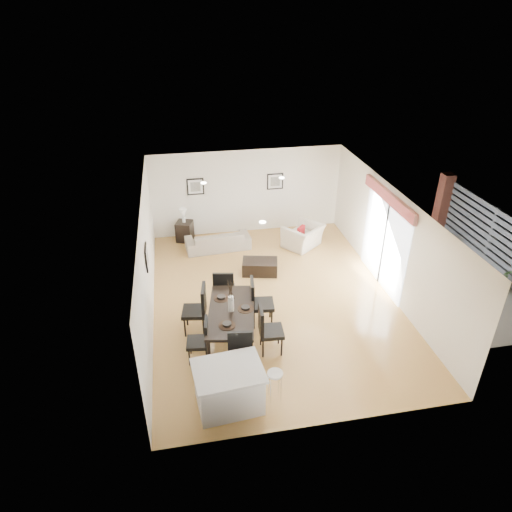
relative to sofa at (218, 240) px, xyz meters
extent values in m
plane|color=tan|center=(1.08, -2.93, -0.28)|extent=(8.00, 8.00, 0.00)
cube|color=white|center=(1.08, 1.07, 1.07)|extent=(6.00, 0.04, 2.70)
cube|color=white|center=(1.08, -6.93, 1.07)|extent=(6.00, 0.04, 2.70)
cube|color=white|center=(-1.92, -2.93, 1.07)|extent=(0.04, 8.00, 2.70)
cube|color=white|center=(4.08, -2.93, 1.07)|extent=(0.04, 8.00, 2.70)
cube|color=white|center=(1.08, -2.93, 2.42)|extent=(6.00, 8.00, 0.02)
imported|color=#A09281|center=(0.00, 0.00, 0.00)|extent=(1.99, 0.91, 0.57)
imported|color=beige|center=(2.58, -0.33, 0.07)|extent=(1.44, 1.42, 0.71)
imported|color=#3C5825|center=(6.91, -3.57, 0.02)|extent=(0.66, 0.61, 0.61)
imported|color=#3C5825|center=(6.62, -1.54, 0.06)|extent=(0.45, 0.45, 0.68)
cube|color=black|center=(-0.17, -4.32, 0.50)|extent=(1.31, 2.10, 0.07)
cylinder|color=black|center=(-0.75, -5.15, 0.09)|extent=(0.08, 0.08, 0.75)
cylinder|color=black|center=(-0.42, -3.35, 0.09)|extent=(0.08, 0.08, 0.75)
cylinder|color=black|center=(0.08, -5.30, 0.09)|extent=(0.08, 0.08, 0.75)
cylinder|color=black|center=(0.41, -3.50, 0.09)|extent=(0.08, 0.08, 0.75)
cube|color=black|center=(-0.95, -4.81, 0.17)|extent=(0.50, 0.50, 0.08)
cube|color=black|center=(-0.76, -4.84, 0.46)|extent=(0.11, 0.46, 0.54)
cylinder|color=black|center=(-1.11, -4.62, -0.08)|extent=(0.04, 0.04, 0.41)
cylinder|color=black|center=(-0.76, -4.66, -0.08)|extent=(0.04, 0.04, 0.41)
cylinder|color=black|center=(-1.15, -4.97, -0.08)|extent=(0.04, 0.04, 0.41)
cylinder|color=black|center=(-0.80, -5.01, -0.08)|extent=(0.04, 0.04, 0.41)
cube|color=black|center=(-0.95, -3.84, 0.25)|extent=(0.61, 0.61, 0.09)
cube|color=black|center=(-0.72, -3.87, 0.59)|extent=(0.15, 0.54, 0.64)
cylinder|color=black|center=(-1.12, -3.60, -0.04)|extent=(0.04, 0.04, 0.49)
cylinder|color=black|center=(-0.71, -3.66, -0.04)|extent=(0.04, 0.04, 0.49)
cylinder|color=black|center=(-1.19, -4.01, -0.04)|extent=(0.04, 0.04, 0.49)
cylinder|color=black|center=(-0.78, -4.07, -0.04)|extent=(0.04, 0.04, 0.49)
cube|color=black|center=(0.61, -4.81, 0.23)|extent=(0.54, 0.54, 0.09)
cube|color=black|center=(0.39, -4.80, 0.55)|extent=(0.10, 0.51, 0.61)
cylinder|color=black|center=(0.80, -5.02, -0.05)|extent=(0.04, 0.04, 0.46)
cylinder|color=black|center=(0.40, -5.00, -0.05)|extent=(0.04, 0.04, 0.46)
cylinder|color=black|center=(0.82, -4.63, -0.05)|extent=(0.04, 0.04, 0.46)
cylinder|color=black|center=(0.43, -4.60, -0.05)|extent=(0.04, 0.04, 0.46)
cube|color=black|center=(0.61, -3.84, 0.24)|extent=(0.58, 0.58, 0.09)
cube|color=black|center=(0.38, -3.81, 0.57)|extent=(0.13, 0.53, 0.63)
cylinder|color=black|center=(0.79, -4.06, -0.04)|extent=(0.04, 0.04, 0.48)
cylinder|color=black|center=(0.38, -4.02, -0.04)|extent=(0.04, 0.04, 0.48)
cylinder|color=black|center=(0.84, -3.65, -0.04)|extent=(0.04, 0.04, 0.48)
cylinder|color=black|center=(0.43, -3.61, -0.04)|extent=(0.04, 0.04, 0.48)
cube|color=black|center=(-0.17, -5.63, 0.21)|extent=(0.55, 0.55, 0.09)
cube|color=black|center=(-0.15, -5.41, 0.52)|extent=(0.49, 0.12, 0.59)
cylinder|color=black|center=(-0.38, -5.79, -0.06)|extent=(0.04, 0.04, 0.45)
cylinder|color=black|center=(-0.34, -5.41, -0.06)|extent=(0.04, 0.04, 0.45)
cylinder|color=black|center=(0.00, -5.84, -0.06)|extent=(0.04, 0.04, 0.45)
cylinder|color=black|center=(0.04, -5.46, -0.06)|extent=(0.04, 0.04, 0.45)
cube|color=black|center=(-0.17, -3.02, 0.21)|extent=(0.57, 0.57, 0.09)
cube|color=black|center=(-0.21, -3.23, 0.52)|extent=(0.49, 0.15, 0.59)
cylinder|color=black|center=(0.05, -2.87, -0.06)|extent=(0.04, 0.04, 0.45)
cylinder|color=black|center=(-0.02, -3.24, -0.06)|extent=(0.04, 0.04, 0.45)
cylinder|color=black|center=(-0.33, -2.80, -0.06)|extent=(0.04, 0.04, 0.45)
cylinder|color=black|center=(-0.39, -3.18, -0.06)|extent=(0.04, 0.04, 0.45)
cylinder|color=white|center=(-0.17, -4.32, 0.71)|extent=(0.12, 0.12, 0.36)
cylinder|color=black|center=(0.14, -4.32, 0.54)|extent=(0.35, 0.35, 0.01)
cylinder|color=black|center=(0.14, -4.32, 0.57)|extent=(0.19, 0.19, 0.05)
cylinder|color=black|center=(-0.33, -3.83, 0.54)|extent=(0.35, 0.35, 0.01)
cylinder|color=black|center=(-0.33, -3.83, 0.57)|extent=(0.19, 0.19, 0.05)
cylinder|color=black|center=(-0.33, -4.82, 0.54)|extent=(0.35, 0.35, 0.01)
cylinder|color=black|center=(-0.33, -4.82, 0.57)|extent=(0.19, 0.19, 0.05)
cube|color=black|center=(0.99, -1.62, -0.09)|extent=(1.06, 0.77, 0.38)
cube|color=black|center=(-0.96, 0.73, 0.03)|extent=(0.61, 0.61, 0.63)
cylinder|color=white|center=(-0.96, 0.73, 0.44)|extent=(0.10, 0.10, 0.19)
cone|color=silver|center=(-0.96, 0.73, 0.66)|extent=(0.23, 0.23, 0.25)
cube|color=#A4151A|center=(2.47, -0.43, 0.28)|extent=(0.30, 0.30, 0.32)
cube|color=silver|center=(-0.48, -6.16, 0.13)|extent=(1.24, 0.97, 0.82)
cube|color=silver|center=(-0.48, -6.16, 0.57)|extent=(1.34, 1.08, 0.06)
cylinder|color=silver|center=(0.39, -6.16, 0.34)|extent=(0.30, 0.30, 0.04)
cylinder|color=silver|center=(0.49, -6.06, 0.03)|extent=(0.02, 0.02, 0.63)
cylinder|color=silver|center=(0.29, -6.06, 0.03)|extent=(0.02, 0.02, 0.63)
cylinder|color=silver|center=(0.29, -6.26, 0.03)|extent=(0.02, 0.02, 0.63)
cylinder|color=silver|center=(0.49, -6.26, 0.03)|extent=(0.02, 0.02, 0.63)
cube|color=black|center=(-0.52, 1.04, 1.37)|extent=(0.52, 0.03, 0.52)
cube|color=white|center=(-0.52, 1.04, 1.37)|extent=(0.44, 0.04, 0.44)
cube|color=#5F5F5A|center=(-0.52, 1.04, 1.37)|extent=(0.30, 0.04, 0.30)
cube|color=black|center=(1.98, 1.04, 1.37)|extent=(0.52, 0.03, 0.52)
cube|color=white|center=(1.98, 1.04, 1.37)|extent=(0.44, 0.04, 0.44)
cube|color=#5F5F5A|center=(1.98, 1.04, 1.37)|extent=(0.30, 0.04, 0.30)
cube|color=black|center=(-1.89, -3.13, 1.37)|extent=(0.03, 0.52, 0.52)
cube|color=white|center=(-1.89, -3.13, 1.37)|extent=(0.04, 0.44, 0.44)
cube|color=#5F5F5A|center=(-1.89, -3.13, 1.37)|extent=(0.04, 0.30, 0.30)
cube|color=white|center=(4.06, -2.63, 0.84)|extent=(0.02, 2.40, 2.25)
cube|color=black|center=(4.04, -2.63, 0.84)|extent=(0.03, 0.05, 2.25)
cube|color=black|center=(4.04, -2.63, 1.99)|extent=(0.03, 2.50, 0.05)
cube|color=maroon|center=(4.00, -2.63, 2.15)|extent=(0.10, 2.70, 0.28)
plane|color=gray|center=(6.08, -2.63, -0.28)|extent=(6.00, 6.00, 0.00)
cube|color=#303033|center=(7.28, -2.63, 0.62)|extent=(0.08, 5.50, 1.80)
cube|color=brown|center=(7.13, -0.23, 0.72)|extent=(0.35, 0.35, 2.00)
camera|label=1|loc=(-1.10, -12.25, 6.41)|focal=32.00mm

